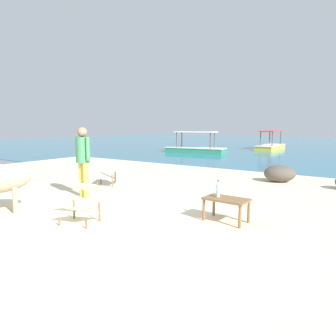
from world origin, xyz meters
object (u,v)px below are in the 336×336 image
object	(u,v)px
low_bench_table	(226,202)
deck_chair_near	(84,199)
deck_chair_far	(112,172)
bottle	(218,190)
boat_green	(195,148)
person_standing	(83,157)
boat_yellow	(271,146)

from	to	relation	value
low_bench_table	deck_chair_near	xyz separation A→B (m)	(-2.07, -1.36, 0.03)
deck_chair_near	deck_chair_far	size ratio (longest dim) A/B	0.95
bottle	deck_chair_near	size ratio (longest dim) A/B	0.33
boat_green	bottle	bearing A→B (deg)	113.38
low_bench_table	person_standing	distance (m)	3.54
low_bench_table	boat_yellow	distance (m)	17.09
deck_chair_near	boat_yellow	bearing A→B (deg)	170.00
bottle	boat_green	xyz separation A→B (m)	(-7.00, 11.57, -0.29)
deck_chair_far	boat_yellow	distance (m)	15.38
low_bench_table	boat_yellow	world-z (taller)	boat_yellow
low_bench_table	deck_chair_near	distance (m)	2.47
bottle	person_standing	xyz separation A→B (m)	(-3.32, -0.16, 0.41)
low_bench_table	boat_green	bearing A→B (deg)	124.61
bottle	deck_chair_far	bearing A→B (deg)	162.23
low_bench_table	boat_yellow	bearing A→B (deg)	106.68
deck_chair_near	boat_yellow	world-z (taller)	boat_yellow
low_bench_table	bottle	bearing A→B (deg)	-178.45
boat_yellow	deck_chair_near	bearing A→B (deg)	5.43
deck_chair_far	boat_yellow	bearing A→B (deg)	-125.10
low_bench_table	boat_green	xyz separation A→B (m)	(-7.16, 11.57, -0.10)
deck_chair_far	deck_chair_near	bearing A→B (deg)	90.69
deck_chair_near	boat_green	bearing A→B (deg)	-174.90
deck_chair_far	boat_green	bearing A→B (deg)	-108.37
person_standing	deck_chair_far	bearing A→B (deg)	-150.85
low_bench_table	boat_green	size ratio (longest dim) A/B	0.21
deck_chair_near	boat_yellow	xyz separation A→B (m)	(-2.01, 17.96, -0.13)
low_bench_table	deck_chair_near	size ratio (longest dim) A/B	0.88
low_bench_table	person_standing	xyz separation A→B (m)	(-3.48, -0.16, 0.60)
boat_green	deck_chair_near	bearing A→B (deg)	103.71
low_bench_table	boat_green	distance (m)	13.61
boat_green	person_standing	bearing A→B (deg)	99.61
bottle	boat_yellow	bearing A→B (deg)	103.28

